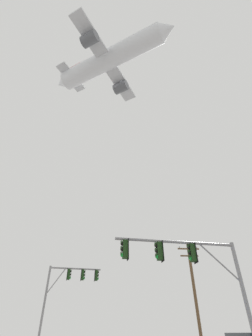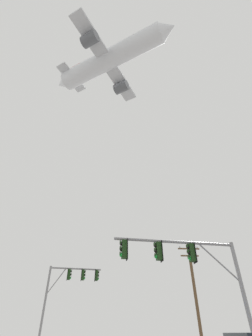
{
  "view_description": "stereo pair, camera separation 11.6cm",
  "coord_description": "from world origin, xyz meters",
  "px_view_note": "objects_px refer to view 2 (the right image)",
  "views": [
    {
      "loc": [
        -0.33,
        -4.95,
        1.59
      ],
      "look_at": [
        0.86,
        15.23,
        15.51
      ],
      "focal_mm": 25.7,
      "sensor_mm": 36.0,
      "label": 1
    },
    {
      "loc": [
        -0.21,
        -4.96,
        1.59
      ],
      "look_at": [
        0.86,
        15.23,
        15.51
      ],
      "focal_mm": 25.7,
      "sensor_mm": 36.0,
      "label": 2
    }
  ],
  "objects_px": {
    "airplane": "(110,59)",
    "signal_pole_far": "(68,285)",
    "utility_pole": "(195,290)",
    "signal_pole_near": "(189,264)"
  },
  "relations": [
    {
      "from": "utility_pole",
      "to": "airplane",
      "type": "xyz_separation_m",
      "value": [
        -9.69,
        6.22,
        47.47
      ]
    },
    {
      "from": "utility_pole",
      "to": "signal_pole_near",
      "type": "bearing_deg",
      "value": -107.91
    },
    {
      "from": "signal_pole_far",
      "to": "signal_pole_near",
      "type": "bearing_deg",
      "value": -55.26
    },
    {
      "from": "utility_pole",
      "to": "signal_pole_far",
      "type": "bearing_deg",
      "value": -178.54
    },
    {
      "from": "signal_pole_near",
      "to": "utility_pole",
      "type": "relative_size",
      "value": 0.72
    },
    {
      "from": "signal_pole_far",
      "to": "airplane",
      "type": "relative_size",
      "value": 0.24
    },
    {
      "from": "signal_pole_far",
      "to": "utility_pole",
      "type": "distance_m",
      "value": 11.71
    },
    {
      "from": "airplane",
      "to": "signal_pole_far",
      "type": "bearing_deg",
      "value": -107.19
    },
    {
      "from": "signal_pole_near",
      "to": "signal_pole_far",
      "type": "height_order",
      "value": "signal_pole_far"
    },
    {
      "from": "signal_pole_far",
      "to": "utility_pole",
      "type": "height_order",
      "value": "utility_pole"
    }
  ]
}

